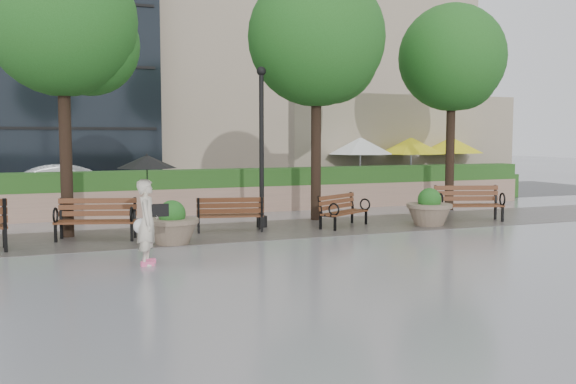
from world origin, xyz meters
name	(u,v)px	position (x,y,z in m)	size (l,w,h in m)	color
ground	(269,253)	(0.00, 0.00, 0.00)	(100.00, 100.00, 0.00)	gray
cobble_strip	(228,232)	(0.00, 3.00, 0.01)	(28.00, 3.20, 0.01)	#383330
hedge_wall	(191,192)	(0.00, 7.00, 0.66)	(24.00, 0.80, 1.35)	#A47E6A
cafe_wall	(407,145)	(9.50, 10.00, 2.00)	(10.00, 0.60, 4.00)	tan
cafe_hedge	(427,188)	(9.00, 7.80, 0.45)	(8.00, 0.50, 0.90)	#214D19
asphalt_street	(166,201)	(0.00, 11.00, 0.00)	(40.00, 7.00, 0.00)	black
bldg_stone	(296,4)	(10.00, 23.00, 10.00)	(18.00, 10.00, 20.00)	tan
bench_1	(96,228)	(-3.14, 2.90, 0.28)	(1.87, 1.17, 0.94)	brown
bench_2	(230,221)	(0.06, 3.04, 0.26)	(1.72, 1.00, 0.87)	brown
bench_3	(344,218)	(3.05, 2.74, 0.25)	(1.66, 1.33, 0.84)	brown
bench_4	(469,211)	(6.82, 2.51, 0.29)	(1.94, 1.25, 0.98)	brown
planter_left	(172,227)	(-1.63, 1.76, 0.38)	(1.16, 1.16, 0.97)	#7F6B56
planter_right	(429,211)	(5.29, 2.16, 0.39)	(1.19, 1.19, 1.00)	#7F6B56
lamppost	(262,157)	(1.05, 3.48, 1.82)	(0.28, 0.28, 4.14)	black
tree_0	(69,28)	(-3.56, 3.71, 4.85)	(3.51, 3.42, 6.70)	black
tree_1	(320,43)	(3.11, 4.37, 4.95)	(3.83, 3.80, 6.98)	black
tree_2	(455,62)	(8.12, 5.09, 4.71)	(3.46, 3.37, 6.52)	black
patio_umb_white	(360,146)	(6.90, 9.07, 1.99)	(2.50, 2.50, 2.30)	black
patio_umb_yellow_a	(411,146)	(8.78, 8.57, 1.99)	(2.50, 2.50, 2.30)	black
patio_umb_yellow_b	(451,146)	(11.00, 9.15, 1.99)	(2.50, 2.50, 2.30)	black
car_right	(74,186)	(-3.18, 10.51, 0.71)	(1.49, 4.28, 1.41)	silver
pedestrian	(147,198)	(-2.49, -0.29, 1.23)	(1.10, 1.10, 2.02)	beige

